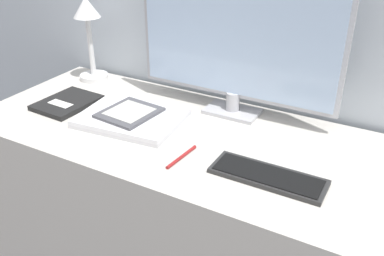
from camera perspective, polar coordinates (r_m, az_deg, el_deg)
desk at (r=1.46m, az=2.07°, el=-13.71°), size 1.52×0.57×0.71m
monitor at (r=1.33m, az=5.93°, el=11.79°), size 0.66×0.11×0.47m
keyboard at (r=1.10m, az=10.08°, el=-6.34°), size 0.29×0.10×0.01m
laptop at (r=1.36m, az=-8.06°, el=1.38°), size 0.33×0.27×0.03m
ereader at (r=1.36m, az=-8.35°, el=2.06°), size 0.17×0.19×0.01m
desk_lamp at (r=1.66m, az=-13.65°, el=12.95°), size 0.11×0.11×0.32m
notebook at (r=1.52m, az=-16.32°, el=3.25°), size 0.17×0.21×0.02m
pen at (r=1.16m, az=-1.40°, el=-3.86°), size 0.02×0.13×0.01m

